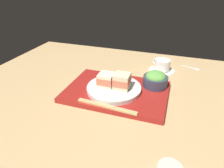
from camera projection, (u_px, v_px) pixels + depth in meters
The scene contains 9 objects.
ground_plane at pixel (121, 94), 85.20cm from camera, with size 140.00×100.00×3.00cm, color tan.
serving_tray at pixel (117, 92), 82.14cm from camera, with size 41.17×28.41×1.95cm, color maroon.
sandwich_plate at pixel (114, 88), 80.76cm from camera, with size 22.09×22.09×1.77cm, color silver.
sandwich_near at pixel (106, 80), 80.09cm from camera, with size 6.29×6.31×5.15cm.
sandwich_far at pixel (122, 81), 77.79cm from camera, with size 6.20×6.24×6.17cm.
salad_bowl at pixel (155, 79), 82.76cm from camera, with size 10.27×10.27×6.77cm.
chopsticks_pair at pixel (107, 106), 70.75cm from camera, with size 22.88×3.17×0.70cm.
coffee_cup at pixel (162, 66), 100.66cm from camera, with size 12.94×12.94×6.03cm.
teaspoon at pixel (195, 68), 104.06cm from camera, with size 9.58×4.27×0.80cm.
Camera 1 is at (19.33, -69.68, 43.93)cm, focal length 31.78 mm.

